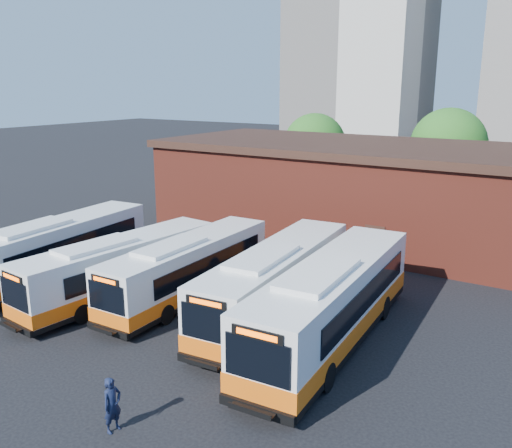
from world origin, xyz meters
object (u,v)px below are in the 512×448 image
Objects in this scene: bus_mideast at (277,284)px; transit_worker at (112,405)px; bus_east at (332,305)px; bus_west at (121,270)px; bus_midwest at (189,270)px; bus_farwest at (56,252)px.

transit_worker is (0.15, -10.04, -0.63)m from bus_mideast.
bus_east is at bearing -23.54° from bus_mideast.
bus_midwest is (2.82, 1.83, -0.01)m from bus_west.
transit_worker is at bearing -36.68° from bus_farwest.
bus_mideast is at bearing 5.12° from bus_farwest.
bus_mideast reaches higher than bus_farwest.
bus_farwest is 7.94m from bus_midwest.
bus_midwest is 0.92× the size of bus_mideast.
bus_farwest is 7.00× the size of transit_worker.
bus_east is 7.44× the size of transit_worker.
bus_east is at bearing -6.09° from bus_midwest.
bus_mideast is 7.00× the size of transit_worker.
bus_midwest is at bearing 38.32° from bus_west.
bus_west is 11.00m from transit_worker.
bus_east is 9.50m from transit_worker.
bus_east reaches higher than bus_west.
bus_mideast is 3.40m from bus_east.
transit_worker is (12.66, -7.79, -0.63)m from bus_farwest.
bus_west reaches higher than bus_midwest.
bus_east is (8.00, -0.66, 0.21)m from bus_midwest.
bus_mideast is at bearing 4.47° from transit_worker.
bus_west is at bearing -148.36° from bus_midwest.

